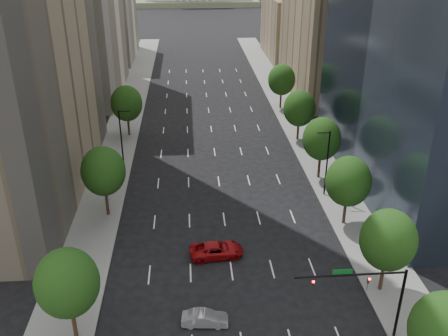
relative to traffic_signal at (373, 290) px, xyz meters
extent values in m
cube|color=slate|center=(-26.03, 30.00, -5.10)|extent=(6.00, 200.00, 0.15)
cube|color=slate|center=(4.97, 30.00, -5.10)|extent=(6.00, 200.00, 0.15)
cube|color=beige|center=(-35.53, 73.00, 12.33)|extent=(14.00, 30.00, 35.00)
cube|color=beige|center=(-35.53, 106.00, 3.83)|extent=(14.00, 26.00, 18.00)
cube|color=#8C7759|center=(14.47, 70.00, 9.83)|extent=(14.00, 30.00, 30.00)
cube|color=#8C7759|center=(14.47, 103.00, 2.83)|extent=(14.00, 26.00, 16.00)
ellipsoid|color=#10390F|center=(3.47, -5.00, 0.23)|extent=(5.20, 5.20, 5.98)
cylinder|color=#382316|center=(3.47, 6.00, -3.17)|extent=(0.36, 0.36, 4.00)
ellipsoid|color=#10390F|center=(3.47, 6.00, 0.59)|extent=(5.20, 5.20, 5.98)
cylinder|color=#382316|center=(3.47, 18.00, -3.22)|extent=(0.36, 0.36, 3.90)
ellipsoid|color=#10390F|center=(3.47, 18.00, 0.44)|extent=(5.20, 5.20, 5.98)
cylinder|color=#382316|center=(3.47, 30.00, -3.12)|extent=(0.36, 0.36, 4.10)
ellipsoid|color=#10390F|center=(3.47, 30.00, 0.73)|extent=(5.20, 5.20, 5.98)
cylinder|color=#382316|center=(3.47, 44.00, -3.27)|extent=(0.36, 0.36, 3.80)
ellipsoid|color=#10390F|center=(3.47, 44.00, 0.30)|extent=(5.20, 5.20, 5.98)
cylinder|color=#382316|center=(3.47, 60.00, -3.17)|extent=(0.36, 0.36, 4.00)
ellipsoid|color=#10390F|center=(3.47, 60.00, 0.59)|extent=(5.20, 5.20, 5.98)
cylinder|color=#382316|center=(-24.53, 2.00, -3.17)|extent=(0.36, 0.36, 4.00)
ellipsoid|color=#10390F|center=(-24.53, 2.00, 0.59)|extent=(5.20, 5.20, 5.98)
cylinder|color=#382316|center=(-24.53, 22.00, -3.10)|extent=(0.36, 0.36, 4.15)
ellipsoid|color=#10390F|center=(-24.53, 22.00, 0.80)|extent=(5.20, 5.20, 5.98)
cylinder|color=#382316|center=(-24.53, 48.00, -3.20)|extent=(0.36, 0.36, 3.95)
ellipsoid|color=#10390F|center=(-24.53, 48.00, 0.52)|extent=(5.20, 5.20, 5.98)
cylinder|color=black|center=(2.97, 25.00, -0.67)|extent=(0.20, 0.20, 9.00)
cylinder|color=black|center=(2.17, 25.00, 3.63)|extent=(1.60, 0.14, 0.14)
cylinder|color=black|center=(-24.03, 35.00, -0.67)|extent=(0.20, 0.20, 9.00)
cylinder|color=black|center=(-23.23, 35.00, 3.63)|extent=(1.60, 0.14, 0.14)
cylinder|color=black|center=(2.47, 0.00, -1.67)|extent=(0.24, 0.24, 7.00)
cylinder|color=black|center=(-2.03, 0.00, 1.63)|extent=(9.00, 0.18, 0.18)
imported|color=black|center=(-0.53, 0.00, 1.08)|extent=(0.18, 0.22, 1.10)
imported|color=black|center=(-5.03, 0.00, 1.08)|extent=(0.18, 0.22, 1.10)
sphere|color=#FF0C07|center=(-0.53, -0.18, 1.28)|extent=(0.20, 0.20, 0.20)
sphere|color=#FF0C07|center=(-5.03, -0.18, 1.28)|extent=(0.20, 0.20, 0.20)
cube|color=#0C591E|center=(-2.73, 0.00, 1.98)|extent=(1.60, 0.06, 0.45)
cube|color=#596647|center=(-10.53, 220.00, -3.92)|extent=(60.00, 40.00, 2.50)
ellipsoid|color=brown|center=(29.47, 570.00, -47.17)|extent=(440.00, 396.00, 240.00)
imported|color=#9F9FA4|center=(-13.53, 2.66, -4.50)|extent=(4.18, 1.75, 1.34)
imported|color=#970B0E|center=(-11.89, 12.64, -4.38)|extent=(5.93, 3.17, 1.58)
camera|label=1|loc=(-14.33, -30.28, 26.00)|focal=39.38mm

